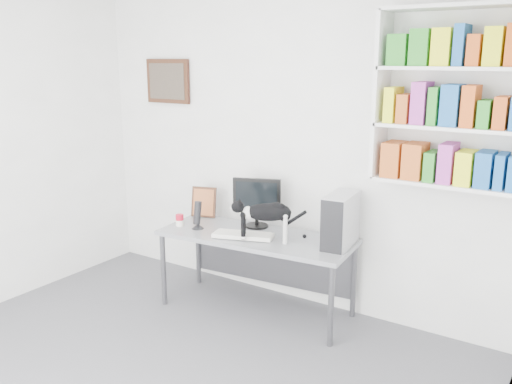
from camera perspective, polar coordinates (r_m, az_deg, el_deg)
room at (r=3.19m, az=-15.41°, el=-0.51°), size 4.01×4.01×2.70m
bookshelf at (r=4.00m, az=19.84°, el=9.28°), size 1.03×0.28×1.24m
wall_art at (r=5.41m, az=-9.26°, el=11.44°), size 0.52×0.04×0.42m
desk at (r=4.65m, az=0.02°, el=-8.51°), size 1.69×0.79×0.68m
monitor at (r=4.68m, az=0.09°, el=-1.10°), size 0.46×0.34×0.44m
keyboard at (r=4.47m, az=-1.34°, el=-4.56°), size 0.53×0.34×0.04m
pc_tower at (r=4.27m, az=8.89°, el=-2.95°), size 0.23×0.43×0.42m
speaker at (r=4.69m, az=-6.18°, el=-2.38°), size 0.12×0.12×0.25m
leaning_print at (r=5.03m, az=-5.52°, el=-1.00°), size 0.25×0.16×0.29m
soup_can at (r=4.81m, az=-8.04°, el=-2.95°), size 0.08×0.08×0.10m
cat at (r=4.31m, az=1.06°, el=-3.18°), size 0.54×0.40×0.33m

